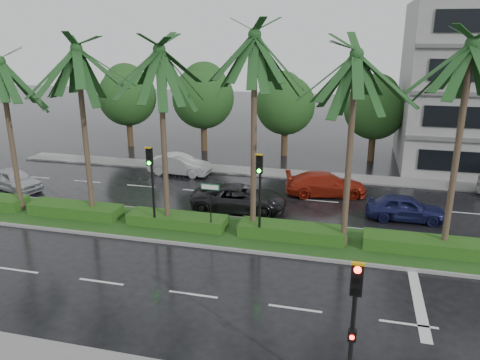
% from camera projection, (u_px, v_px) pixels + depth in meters
% --- Properties ---
extents(ground, '(120.00, 120.00, 0.00)m').
position_uv_depth(ground, '(228.00, 242.00, 22.90)').
color(ground, black).
rests_on(ground, ground).
extents(far_sidewalk, '(40.00, 2.00, 0.12)m').
position_uv_depth(far_sidewalk, '(272.00, 173.00, 33.98)').
color(far_sidewalk, slate).
rests_on(far_sidewalk, ground).
extents(median, '(36.00, 4.00, 0.15)m').
position_uv_depth(median, '(233.00, 232.00, 23.80)').
color(median, gray).
rests_on(median, ground).
extents(hedge, '(35.20, 1.40, 0.60)m').
position_uv_depth(hedge, '(233.00, 225.00, 23.69)').
color(hedge, '#204E16').
rests_on(hedge, median).
extents(lane_markings, '(34.00, 13.06, 0.01)m').
position_uv_depth(lane_markings, '(288.00, 252.00, 21.80)').
color(lane_markings, silver).
rests_on(lane_markings, ground).
extents(palm_row, '(26.30, 4.20, 10.36)m').
position_uv_depth(palm_row, '(206.00, 64.00, 21.61)').
color(palm_row, '#483B29').
rests_on(palm_row, median).
extents(signal_near, '(0.34, 0.45, 4.36)m').
position_uv_depth(signal_near, '(353.00, 328.00, 12.07)').
color(signal_near, black).
rests_on(signal_near, near_sidewalk).
extents(signal_median_left, '(0.34, 0.42, 4.36)m').
position_uv_depth(signal_median_left, '(151.00, 176.00, 23.21)').
color(signal_median_left, black).
rests_on(signal_median_left, median).
extents(signal_median_right, '(0.34, 0.42, 4.36)m').
position_uv_depth(signal_median_right, '(260.00, 184.00, 21.93)').
color(signal_median_right, black).
rests_on(signal_median_right, median).
extents(street_sign, '(0.95, 0.09, 2.60)m').
position_uv_depth(street_sign, '(210.00, 196.00, 22.94)').
color(street_sign, black).
rests_on(street_sign, median).
extents(bg_trees, '(33.01, 5.22, 7.53)m').
position_uv_depth(bg_trees, '(279.00, 99.00, 37.91)').
color(bg_trees, '#3B281B').
rests_on(bg_trees, ground).
extents(car_silver, '(2.94, 4.51, 1.43)m').
position_uv_depth(car_silver, '(14.00, 180.00, 30.21)').
color(car_silver, '#B8BAC0').
rests_on(car_silver, ground).
extents(car_white, '(1.78, 4.54, 1.47)m').
position_uv_depth(car_white, '(180.00, 165.00, 33.59)').
color(car_white, silver).
rests_on(car_white, ground).
extents(car_darkgrey, '(2.99, 5.63, 1.51)m').
position_uv_depth(car_darkgrey, '(239.00, 198.00, 26.71)').
color(car_darkgrey, black).
rests_on(car_darkgrey, ground).
extents(car_red, '(3.01, 5.33, 1.46)m').
position_uv_depth(car_red, '(326.00, 184.00, 29.28)').
color(car_red, '#A02211').
rests_on(car_red, ground).
extents(car_blue, '(1.73, 4.17, 1.41)m').
position_uv_depth(car_blue, '(405.00, 208.00, 25.39)').
color(car_blue, '#1B1F51').
rests_on(car_blue, ground).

